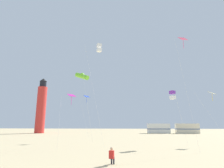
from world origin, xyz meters
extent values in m
cube|color=red|center=(0.55, 6.47, 0.68)|extent=(0.37, 0.27, 0.52)
sphere|color=#D8A87F|center=(0.55, 6.47, 1.06)|extent=(0.20, 0.20, 0.20)
cylinder|color=#2D2D38|center=(0.66, 6.63, 0.44)|extent=(0.18, 0.38, 0.13)
cylinder|color=#2D2D38|center=(0.68, 6.79, 0.21)|extent=(0.11, 0.11, 0.42)
cylinder|color=#2D2D38|center=(0.50, 6.66, 0.44)|extent=(0.18, 0.38, 0.13)
cylinder|color=#2D2D38|center=(0.53, 6.82, 0.21)|extent=(0.11, 0.11, 0.42)
cylinder|color=silver|center=(-5.34, 22.96, 3.68)|extent=(2.08, 0.16, 7.36)
cube|color=blue|center=(-5.26, 23.99, 7.36)|extent=(1.22, 1.22, 0.40)
cylinder|color=blue|center=(-5.26, 23.99, 6.71)|extent=(0.04, 0.04, 1.10)
cylinder|color=silver|center=(-2.52, 15.86, 6.66)|extent=(2.91, 0.76, 13.32)
cube|color=white|center=(-2.15, 17.31, 13.67)|extent=(0.82, 0.82, 0.44)
cube|color=white|center=(-2.15, 17.31, 12.97)|extent=(0.82, 0.82, 0.44)
cylinder|color=silver|center=(-4.04, 19.60, 4.98)|extent=(1.23, 2.39, 9.96)
cylinder|color=#72D12D|center=(-5.23, 20.21, 9.95)|extent=(2.54, 1.76, 1.48)
sphere|color=#72D12D|center=(-5.23, 20.21, 10.10)|extent=(0.76, 0.76, 0.76)
cylinder|color=silver|center=(7.88, 12.71, 6.18)|extent=(1.38, 0.75, 12.36)
cube|color=#E54C8C|center=(8.25, 13.39, 12.36)|extent=(1.22, 1.22, 0.40)
cylinder|color=#E54C8C|center=(8.25, 13.39, 11.71)|extent=(0.04, 0.04, 1.10)
cylinder|color=silver|center=(13.08, 19.40, 3.58)|extent=(3.13, 2.18, 7.17)
cube|color=yellow|center=(14.16, 20.96, 7.17)|extent=(1.22, 1.22, 0.40)
cylinder|color=yellow|center=(14.16, 20.96, 6.52)|extent=(0.04, 0.04, 1.10)
cylinder|color=silver|center=(-6.36, 14.73, 3.09)|extent=(0.76, 2.45, 6.18)
cube|color=#D826A5|center=(-5.15, 15.10, 6.17)|extent=(1.22, 1.22, 0.40)
cylinder|color=#D826A5|center=(-5.15, 15.10, 5.52)|extent=(0.04, 0.04, 1.10)
cylinder|color=silver|center=(8.51, 17.43, 3.27)|extent=(1.54, 1.45, 6.53)
cube|color=purple|center=(7.79, 18.19, 6.88)|extent=(0.82, 0.82, 0.44)
cube|color=white|center=(7.79, 18.19, 6.18)|extent=(0.82, 0.82, 0.44)
cylinder|color=red|center=(-24.65, 47.38, 7.00)|extent=(2.80, 2.80, 14.00)
cylinder|color=black|center=(-24.65, 47.38, 14.90)|extent=(2.00, 2.00, 1.80)
cone|color=black|center=(-24.65, 47.38, 16.30)|extent=(2.20, 2.20, 1.00)
cube|color=white|center=(10.79, 49.53, 1.40)|extent=(6.53, 2.69, 2.80)
cube|color=#4C608C|center=(10.79, 49.53, 1.26)|extent=(6.57, 2.73, 0.24)
cube|color=beige|center=(18.86, 49.23, 1.40)|extent=(6.41, 2.34, 2.80)
cube|color=#4C608C|center=(18.86, 49.23, 1.26)|extent=(6.45, 2.38, 0.24)
camera|label=1|loc=(1.68, -6.66, 2.74)|focal=29.21mm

